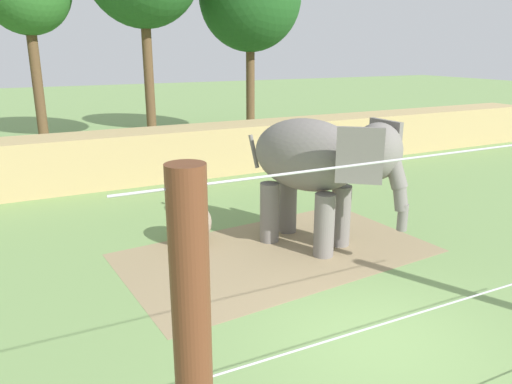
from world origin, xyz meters
The scene contains 5 objects.
ground_plane centered at (0.00, 0.00, 0.00)m, with size 120.00×120.00×0.00m, color #759956.
dirt_patch centered at (0.24, 3.75, 0.00)m, with size 6.94×4.00×0.01m, color #937F5B.
embankment_wall centered at (0.00, 11.58, 0.88)m, with size 36.00×1.80×1.75m, color tan.
elephant centered at (1.27, 3.72, 2.03)m, with size 2.79×3.79×3.06m.
enrichment_ball centered at (-1.33, 5.22, 0.51)m, with size 1.03×1.03×1.03m, color gray.
Camera 1 is at (-4.84, -5.38, 4.54)m, focal length 34.44 mm.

